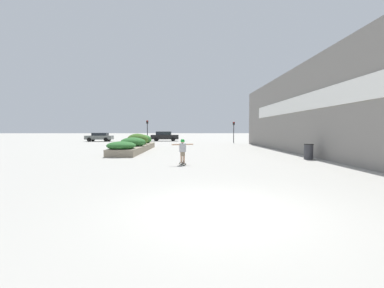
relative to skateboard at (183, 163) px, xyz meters
The scene contains 11 objects.
ground_plane 8.05m from the skateboard, 82.15° to the right, with size 300.00×300.00×0.00m, color #A3A099.
building_wall_right 10.15m from the skateboard, 18.21° to the left, with size 0.67×37.77×6.88m.
planter_box 10.13m from the skateboard, 116.19° to the left, with size 2.22×11.07×1.54m.
skateboard is the anchor object (origin of this frame).
skateboarder 0.81m from the skateboard, 116.57° to the left, with size 1.17×0.48×1.30m.
trash_bin 8.38m from the skateboard, 16.45° to the left, with size 0.58×0.58×1.00m.
car_leftmost 32.32m from the skateboard, 116.61° to the left, with size 4.37×1.84×1.43m.
car_center_left 33.88m from the skateboard, 57.22° to the left, with size 4.40×1.95×1.52m.
car_center_right 30.69m from the skateboard, 97.11° to the left, with size 4.70×1.95×1.64m.
traffic_light_left 24.51m from the skateboard, 103.50° to the left, with size 0.28×0.30×3.28m.
traffic_light_right 25.44m from the skateboard, 73.75° to the left, with size 0.28×0.30×3.11m.
Camera 1 is at (-0.78, -5.93, 1.87)m, focal length 24.00 mm.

